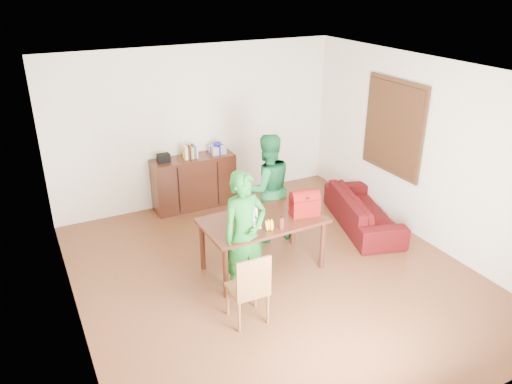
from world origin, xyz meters
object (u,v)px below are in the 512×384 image
chair (248,301)px  person_far (267,188)px  person_near (244,234)px  laptop (248,223)px  red_bag (304,205)px  table (263,225)px  bottle (282,222)px  sofa (363,210)px

chair → person_far: size_ratio=0.55×
person_near → laptop: (0.18, 0.26, -0.01)m
laptop → person_near: bearing=-111.1°
chair → laptop: (0.42, 0.84, 0.53)m
laptop → red_bag: (0.81, -0.05, 0.10)m
table → bottle: size_ratio=9.23×
bottle → chair: bearing=-142.7°
sofa → chair: bearing=132.9°
laptop → bottle: laptop is taller
person_near → laptop: person_near is taller
bottle → person_near: bearing=-180.0°
person_near → sofa: (2.45, 0.74, -0.54)m
chair → red_bag: bearing=34.2°
table → sofa: table is taller
person_near → chair: bearing=-117.1°
table → person_far: bearing=57.2°
chair → sofa: chair is taller
bottle → sofa: 2.14m
person_far → laptop: size_ratio=4.82×
table → person_far: 0.89m
person_near → laptop: size_ratio=4.72×
chair → person_near: (0.24, 0.58, 0.54)m
red_bag → bottle: bearing=-145.1°
person_far → sofa: bearing=171.6°
person_near → bottle: (0.52, 0.00, 0.03)m
table → bottle: 0.40m
red_bag → sofa: bearing=30.4°
person_far → red_bag: person_far is taller
laptop → bottle: (0.34, -0.26, 0.05)m
chair → bottle: size_ratio=5.18×
table → laptop: (-0.25, -0.08, 0.14)m
red_bag → table: bearing=177.7°
chair → bottle: (0.76, 0.58, 0.58)m
table → red_bag: red_bag is taller
laptop → sofa: size_ratio=0.19×
person_far → red_bag: 0.89m
person_near → table: bearing=33.5°
table → sofa: (2.02, 0.40, -0.39)m
bottle → person_far: bearing=71.3°
chair → person_far: person_far is taller
person_far → bottle: 1.15m
sofa → red_bag: bearing=126.6°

